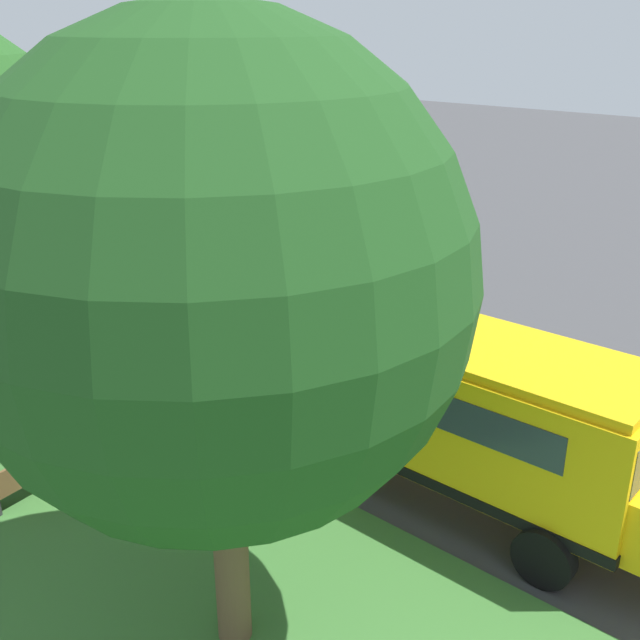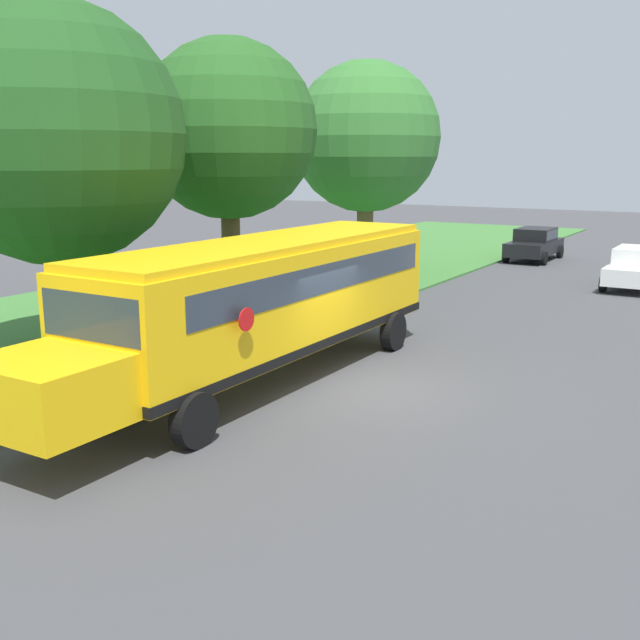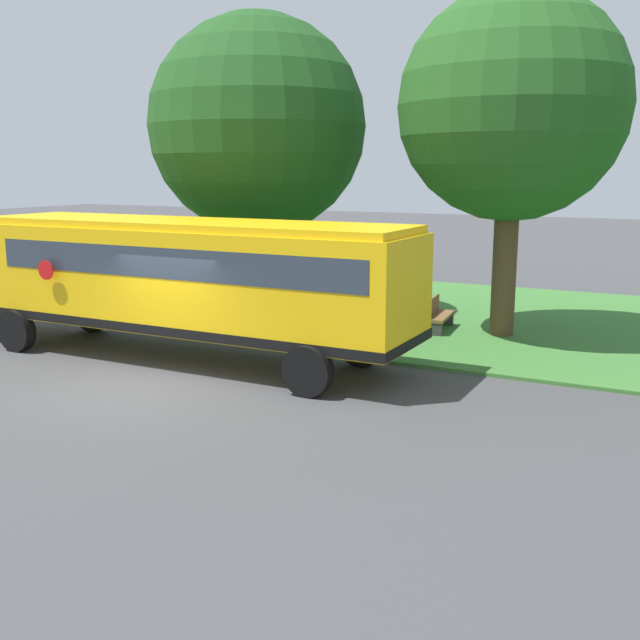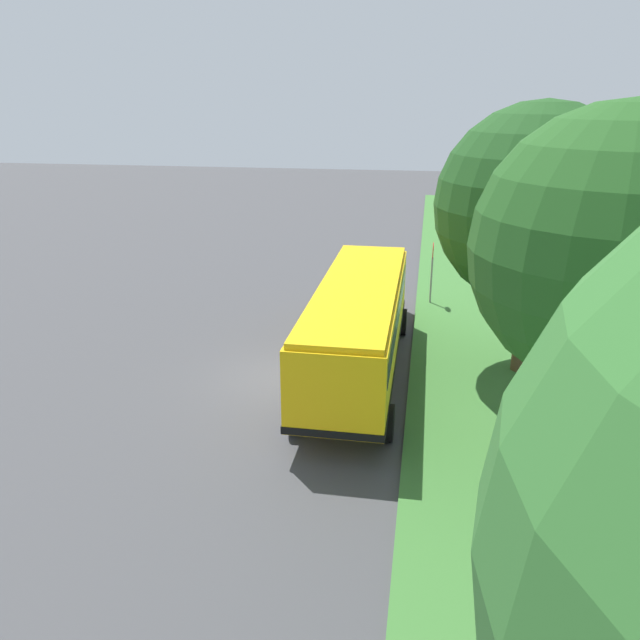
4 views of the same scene
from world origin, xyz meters
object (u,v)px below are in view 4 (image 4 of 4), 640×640
oak_tree_beside_bus (532,203)px  park_bench (552,444)px  school_bus (359,319)px  stop_sign (432,266)px  oak_tree_roadside_mid (620,250)px

oak_tree_beside_bus → park_bench: 7.48m
school_bus → stop_sign: school_bus is taller
school_bus → oak_tree_beside_bus: bearing=-166.9°
stop_sign → park_bench: (-3.06, 12.09, -1.26)m
oak_tree_beside_bus → oak_tree_roadside_mid: 7.20m
oak_tree_beside_bus → park_bench: bearing=93.1°
park_bench → school_bus: bearing=-38.9°
oak_tree_beside_bus → oak_tree_roadside_mid: oak_tree_roadside_mid is taller
oak_tree_roadside_mid → stop_sign: oak_tree_roadside_mid is taller
school_bus → stop_sign: (-2.28, -7.78, -0.19)m
school_bus → oak_tree_roadside_mid: size_ratio=1.44×
oak_tree_beside_bus → stop_sign: oak_tree_beside_bus is taller
school_bus → stop_sign: 8.11m
park_bench → oak_tree_beside_bus: bearing=-86.9°
school_bus → oak_tree_beside_bus: 6.32m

